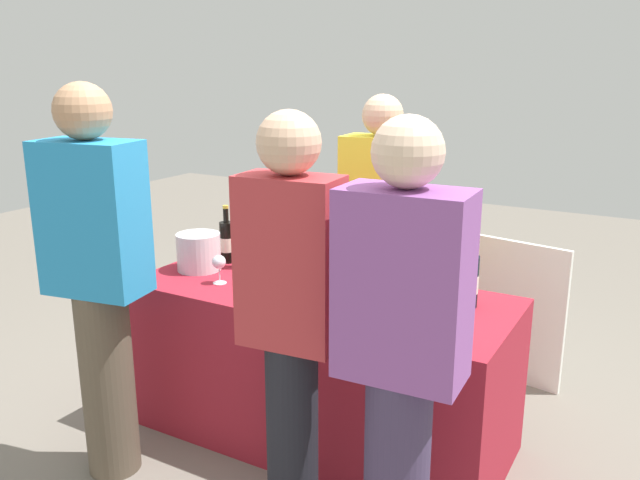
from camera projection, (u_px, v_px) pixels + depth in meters
ground_plane at (320, 434)px, 3.33m from camera, size 12.00×12.00×0.00m
tasting_table at (320, 365)px, 3.23m from camera, size 1.84×0.78×0.78m
wine_bottle_0 at (227, 241)px, 3.55m from camera, size 0.08×0.08×0.32m
wine_bottle_1 at (241, 246)px, 3.45m from camera, size 0.07×0.07×0.31m
wine_bottle_2 at (432, 276)px, 3.00m from camera, size 0.07×0.07×0.31m
wine_bottle_3 at (470, 280)px, 2.89m from camera, size 0.08×0.08×0.33m
wine_glass_0 at (219, 263)px, 3.20m from camera, size 0.07×0.07×0.15m
wine_glass_1 at (256, 270)px, 3.08m from camera, size 0.07×0.07×0.15m
wine_glass_2 at (313, 278)px, 3.04m from camera, size 0.07×0.07×0.13m
wine_glass_3 at (341, 279)px, 2.97m from camera, size 0.06×0.06×0.14m
wine_glass_4 at (368, 292)px, 2.80m from camera, size 0.07×0.07×0.14m
ice_bucket at (199, 252)px, 3.42m from camera, size 0.23×0.23×0.19m
server_pouring at (380, 234)px, 3.67m from camera, size 0.43×0.26×1.67m
guest_0 at (98, 273)px, 2.81m from camera, size 0.46×0.31×1.76m
guest_1 at (291, 318)px, 2.39m from camera, size 0.38×0.23×1.68m
guest_2 at (401, 354)px, 2.14m from camera, size 0.42×0.25×1.68m
menu_board at (513, 312)px, 3.82m from camera, size 0.61×0.14×0.85m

